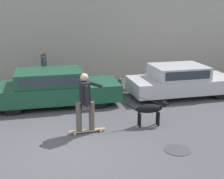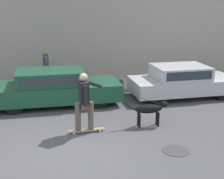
{
  "view_description": "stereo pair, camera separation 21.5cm",
  "coord_description": "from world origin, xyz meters",
  "px_view_note": "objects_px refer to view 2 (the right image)",
  "views": [
    {
      "loc": [
        -0.55,
        -7.02,
        3.51
      ],
      "look_at": [
        1.56,
        1.89,
        0.95
      ],
      "focal_mm": 50.0,
      "sensor_mm": 36.0,
      "label": 1
    },
    {
      "loc": [
        -0.34,
        -7.07,
        3.51
      ],
      "look_at": [
        1.56,
        1.89,
        0.95
      ],
      "focal_mm": 50.0,
      "sensor_mm": 36.0,
      "label": 2
    }
  ],
  "objects_px": {
    "parked_car_2": "(182,81)",
    "dog": "(150,110)",
    "parked_car_1": "(55,88)",
    "fire_hydrant": "(121,86)",
    "pedestrian_with_bag": "(46,68)",
    "skateboarder": "(85,100)"
  },
  "relations": [
    {
      "from": "parked_car_2",
      "to": "dog",
      "type": "xyz_separation_m",
      "value": [
        -2.2,
        -2.64,
        -0.09
      ]
    },
    {
      "from": "parked_car_1",
      "to": "fire_hydrant",
      "type": "height_order",
      "value": "parked_car_1"
    },
    {
      "from": "pedestrian_with_bag",
      "to": "fire_hydrant",
      "type": "height_order",
      "value": "pedestrian_with_bag"
    },
    {
      "from": "pedestrian_with_bag",
      "to": "parked_car_1",
      "type": "bearing_deg",
      "value": 96.31
    },
    {
      "from": "skateboarder",
      "to": "dog",
      "type": "bearing_deg",
      "value": 1.19
    },
    {
      "from": "parked_car_1",
      "to": "skateboarder",
      "type": "bearing_deg",
      "value": -75.26
    },
    {
      "from": "parked_car_2",
      "to": "fire_hydrant",
      "type": "height_order",
      "value": "parked_car_2"
    },
    {
      "from": "parked_car_1",
      "to": "parked_car_2",
      "type": "relative_size",
      "value": 1.11
    },
    {
      "from": "parked_car_2",
      "to": "skateboarder",
      "type": "distance_m",
      "value": 4.96
    },
    {
      "from": "parked_car_2",
      "to": "pedestrian_with_bag",
      "type": "bearing_deg",
      "value": 161.54
    },
    {
      "from": "fire_hydrant",
      "to": "dog",
      "type": "bearing_deg",
      "value": -89.59
    },
    {
      "from": "parked_car_1",
      "to": "parked_car_2",
      "type": "xyz_separation_m",
      "value": [
        4.84,
        -0.0,
        -0.02
      ]
    },
    {
      "from": "parked_car_2",
      "to": "fire_hydrant",
      "type": "relative_size",
      "value": 6.12
    },
    {
      "from": "parked_car_1",
      "to": "dog",
      "type": "relative_size",
      "value": 3.53
    },
    {
      "from": "skateboarder",
      "to": "pedestrian_with_bag",
      "type": "xyz_separation_m",
      "value": [
        -0.98,
        4.39,
        0.04
      ]
    },
    {
      "from": "parked_car_2",
      "to": "skateboarder",
      "type": "bearing_deg",
      "value": -146.84
    },
    {
      "from": "parked_car_1",
      "to": "fire_hydrant",
      "type": "xyz_separation_m",
      "value": [
        2.62,
        0.76,
        -0.26
      ]
    },
    {
      "from": "parked_car_2",
      "to": "pedestrian_with_bag",
      "type": "relative_size",
      "value": 2.55
    },
    {
      "from": "pedestrian_with_bag",
      "to": "parked_car_2",
      "type": "bearing_deg",
      "value": 159.56
    },
    {
      "from": "dog",
      "to": "skateboarder",
      "type": "height_order",
      "value": "skateboarder"
    },
    {
      "from": "dog",
      "to": "pedestrian_with_bag",
      "type": "relative_size",
      "value": 0.81
    },
    {
      "from": "skateboarder",
      "to": "fire_hydrant",
      "type": "height_order",
      "value": "skateboarder"
    }
  ]
}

